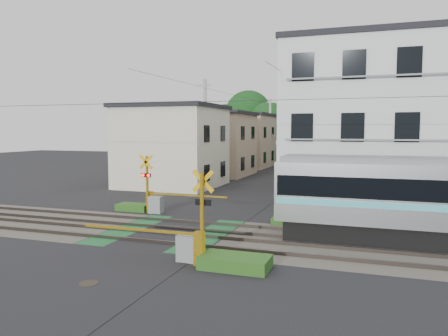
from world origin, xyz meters
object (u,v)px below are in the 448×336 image
at_px(manhole_cover, 89,283).
at_px(crossing_signal_near, 190,241).
at_px(crossing_signal_far, 155,200).
at_px(pedestrian, 299,166).
at_px(apartment_block, 379,125).

bearing_deg(manhole_cover, crossing_signal_near, 55.97).
xyz_separation_m(crossing_signal_far, pedestrian, (3.94, 22.22, 0.17)).
relative_size(crossing_signal_near, crossing_signal_far, 1.00).
height_order(crossing_signal_near, apartment_block, apartment_block).
bearing_deg(pedestrian, manhole_cover, 76.44).
bearing_deg(apartment_block, crossing_signal_far, -152.22).
height_order(crossing_signal_far, manhole_cover, crossing_signal_far).
distance_m(crossing_signal_near, apartment_block, 14.95).
bearing_deg(manhole_cover, crossing_signal_far, 107.80).
distance_m(apartment_block, manhole_cover, 18.39).
relative_size(crossing_signal_far, manhole_cover, 8.48).
bearing_deg(crossing_signal_near, manhole_cover, -124.03).
bearing_deg(apartment_block, manhole_cover, -116.10).
height_order(crossing_signal_near, manhole_cover, crossing_signal_near).
height_order(pedestrian, manhole_cover, pedestrian).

